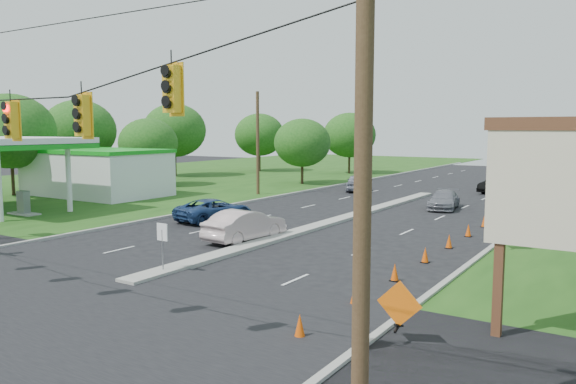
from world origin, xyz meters
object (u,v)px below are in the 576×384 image
Objects in this scene: gas_station at (82,167)px; blue_pickup at (214,210)px; white_sedan at (245,225)px; pylon_sign at (560,199)px.

blue_pickup is (16.99, -3.17, -1.86)m from gas_station.
white_sedan is (22.36, -7.05, -1.77)m from gas_station.
gas_station is at bearing -0.08° from blue_pickup.
pylon_sign is 1.19× the size of blue_pickup.
gas_station is 3.83× the size of blue_pickup.
gas_station is at bearing 159.69° from pylon_sign.
gas_station reaches higher than white_sedan.
gas_station is at bearing -12.77° from white_sedan.
white_sedan is (-15.60, 7.00, -3.19)m from pylon_sign.
white_sedan is at bearing 155.83° from pylon_sign.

